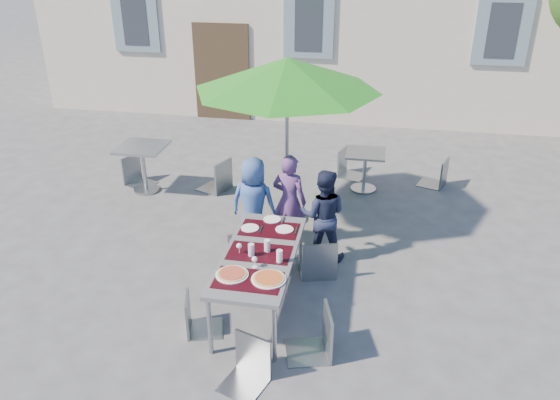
% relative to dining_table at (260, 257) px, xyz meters
% --- Properties ---
extents(ground, '(90.00, 90.00, 0.00)m').
position_rel_dining_table_xyz_m(ground, '(-0.45, -0.43, -0.70)').
color(ground, '#444446').
rests_on(ground, ground).
extents(dining_table, '(0.80, 1.85, 0.76)m').
position_rel_dining_table_xyz_m(dining_table, '(0.00, 0.00, 0.00)').
color(dining_table, '#414145').
rests_on(dining_table, ground).
extents(pizza_near_left, '(0.35, 0.35, 0.03)m').
position_rel_dining_table_xyz_m(pizza_near_left, '(-0.19, -0.50, 0.07)').
color(pizza_near_left, white).
rests_on(pizza_near_left, dining_table).
extents(pizza_near_right, '(0.37, 0.37, 0.03)m').
position_rel_dining_table_xyz_m(pizza_near_right, '(0.21, -0.51, 0.07)').
color(pizza_near_right, white).
rests_on(pizza_near_right, dining_table).
extents(glassware, '(0.54, 0.40, 0.15)m').
position_rel_dining_table_xyz_m(glassware, '(0.05, -0.08, 0.13)').
color(glassware, silver).
rests_on(glassware, dining_table).
extents(place_settings, '(0.68, 0.49, 0.01)m').
position_rel_dining_table_xyz_m(place_settings, '(-0.02, 0.63, 0.06)').
color(place_settings, white).
rests_on(place_settings, dining_table).
extents(child_0, '(0.68, 0.48, 1.32)m').
position_rel_dining_table_xyz_m(child_0, '(-0.39, 1.38, -0.04)').
color(child_0, '#355392').
rests_on(child_0, ground).
extents(child_1, '(0.55, 0.42, 1.35)m').
position_rel_dining_table_xyz_m(child_1, '(0.08, 1.52, -0.02)').
color(child_1, '#5C3670').
rests_on(child_1, ground).
extents(child_2, '(0.63, 0.38, 1.28)m').
position_rel_dining_table_xyz_m(child_2, '(0.58, 1.25, -0.06)').
color(child_2, '#1A213A').
rests_on(child_2, ground).
extents(chair_0, '(0.54, 0.54, 0.94)m').
position_rel_dining_table_xyz_m(chair_0, '(-0.44, 0.92, -0.15)').
color(chair_0, gray).
rests_on(chair_0, ground).
extents(chair_1, '(0.50, 0.51, 1.03)m').
position_rel_dining_table_xyz_m(chair_1, '(-0.03, 0.81, -0.09)').
color(chair_1, gray).
rests_on(chair_1, ground).
extents(chair_2, '(0.56, 0.56, 1.01)m').
position_rel_dining_table_xyz_m(chair_2, '(0.59, 0.78, -0.10)').
color(chair_2, gray).
rests_on(chair_2, ground).
extents(chair_3, '(0.47, 0.47, 0.85)m').
position_rel_dining_table_xyz_m(chair_3, '(-0.60, -0.54, -0.20)').
color(chair_3, gray).
rests_on(chair_3, ground).
extents(chair_4, '(0.55, 0.55, 1.00)m').
position_rel_dining_table_xyz_m(chair_4, '(0.76, -0.65, -0.11)').
color(chair_4, gray).
rests_on(chair_4, ground).
extents(chair_5, '(0.51, 0.52, 0.91)m').
position_rel_dining_table_xyz_m(chair_5, '(0.14, -1.17, -0.16)').
color(chair_5, gray).
rests_on(chair_5, ground).
extents(patio_umbrella, '(2.63, 2.63, 2.49)m').
position_rel_dining_table_xyz_m(patio_umbrella, '(-0.08, 2.22, 1.54)').
color(patio_umbrella, '#94969B').
rests_on(patio_umbrella, ground).
extents(cafe_table_0, '(0.76, 0.76, 0.82)m').
position_rel_dining_table_xyz_m(cafe_table_0, '(-2.63, 2.83, -0.11)').
color(cafe_table_0, '#94969B').
rests_on(cafe_table_0, ground).
extents(bg_chair_l_0, '(0.56, 0.55, 0.96)m').
position_rel_dining_table_xyz_m(bg_chair_l_0, '(-2.93, 3.10, -0.13)').
color(bg_chair_l_0, gray).
rests_on(bg_chair_l_0, ground).
extents(bg_chair_r_0, '(0.60, 0.60, 1.05)m').
position_rel_dining_table_xyz_m(bg_chair_r_0, '(-1.41, 3.08, -0.08)').
color(bg_chair_r_0, gray).
rests_on(bg_chair_r_0, ground).
extents(cafe_table_1, '(0.65, 0.65, 0.70)m').
position_rel_dining_table_xyz_m(cafe_table_1, '(1.04, 3.55, -0.24)').
color(cafe_table_1, '#94969B').
rests_on(cafe_table_1, ground).
extents(bg_chair_l_1, '(0.54, 0.54, 0.98)m').
position_rel_dining_table_xyz_m(bg_chair_l_1, '(0.71, 4.13, -0.12)').
color(bg_chair_l_1, gray).
rests_on(bg_chair_l_1, ground).
extents(bg_chair_r_1, '(0.54, 0.54, 0.95)m').
position_rel_dining_table_xyz_m(bg_chair_r_1, '(2.30, 3.95, -0.14)').
color(bg_chair_r_1, gray).
rests_on(bg_chair_r_1, ground).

